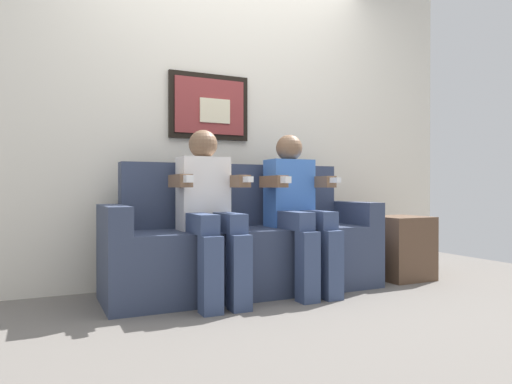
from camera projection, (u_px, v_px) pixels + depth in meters
ground_plane at (266, 302)px, 2.95m from camera, size 5.63×5.63×0.00m
back_wall_assembly at (222, 115)px, 3.63m from camera, size 4.33×0.10×2.60m
couch at (245, 247)px, 3.24m from camera, size 1.93×0.58×0.90m
person_on_left at (209, 207)px, 2.95m from camera, size 0.46×0.56×1.11m
person_on_right at (298, 205)px, 3.22m from camera, size 0.46×0.56×1.11m
side_table_right at (401, 248)px, 3.70m from camera, size 0.40×0.40×0.50m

